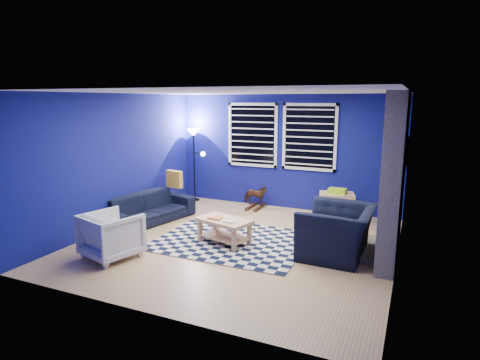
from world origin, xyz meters
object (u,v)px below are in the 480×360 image
(sofa, at_px, (148,208))
(rocking_horse, at_px, (255,195))
(armchair_big, at_px, (337,232))
(armchair_bent, at_px, (112,235))
(floor_lamp, at_px, (194,142))
(coffee_table, at_px, (224,226))
(cabinet, at_px, (336,206))
(tv, at_px, (404,154))

(sofa, distance_m, rocking_horse, 2.40)
(armchair_big, height_order, armchair_bent, armchair_big)
(armchair_bent, relative_size, floor_lamp, 0.45)
(coffee_table, xyz_separation_m, cabinet, (1.47, 2.12, -0.02))
(cabinet, bearing_deg, armchair_bent, -144.99)
(coffee_table, distance_m, floor_lamp, 3.25)
(coffee_table, bearing_deg, tv, 38.74)
(tv, relative_size, armchair_bent, 1.29)
(armchair_bent, relative_size, coffee_table, 0.78)
(armchair_bent, height_order, coffee_table, armchair_bent)
(armchair_big, bearing_deg, floor_lamp, -117.76)
(rocking_horse, relative_size, cabinet, 0.70)
(cabinet, distance_m, floor_lamp, 3.58)
(armchair_big, xyz_separation_m, floor_lamp, (-3.76, 2.14, 1.01))
(sofa, relative_size, cabinet, 2.56)
(tv, bearing_deg, coffee_table, -141.26)
(sofa, relative_size, coffee_table, 1.95)
(sofa, xyz_separation_m, coffee_table, (1.90, -0.45, 0.02))
(tv, xyz_separation_m, rocking_horse, (-2.99, 0.15, -1.11))
(coffee_table, bearing_deg, armchair_bent, -136.82)
(coffee_table, bearing_deg, rocking_horse, 98.57)
(tv, relative_size, cabinet, 1.32)
(rocking_horse, distance_m, cabinet, 1.82)
(armchair_bent, xyz_separation_m, floor_lamp, (-0.62, 3.60, 1.05))
(armchair_bent, distance_m, cabinet, 4.35)
(tv, distance_m, rocking_horse, 3.19)
(sofa, xyz_separation_m, armchair_big, (3.73, -0.23, 0.10))
(armchair_bent, bearing_deg, tv, -123.80)
(sofa, relative_size, floor_lamp, 1.14)
(cabinet, bearing_deg, rocking_horse, 159.65)
(tv, bearing_deg, sofa, -159.83)
(armchair_big, relative_size, floor_lamp, 0.70)
(cabinet, height_order, floor_lamp, floor_lamp)
(tv, distance_m, sofa, 4.97)
(sofa, relative_size, armchair_bent, 2.50)
(armchair_big, height_order, floor_lamp, floor_lamp)
(armchair_big, distance_m, rocking_horse, 2.99)
(rocking_horse, xyz_separation_m, floor_lamp, (-1.59, 0.09, 1.10))
(armchair_big, relative_size, rocking_horse, 2.24)
(armchair_big, relative_size, cabinet, 1.57)
(sofa, height_order, rocking_horse, sofa)
(sofa, xyz_separation_m, armchair_bent, (0.59, -1.68, 0.07))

